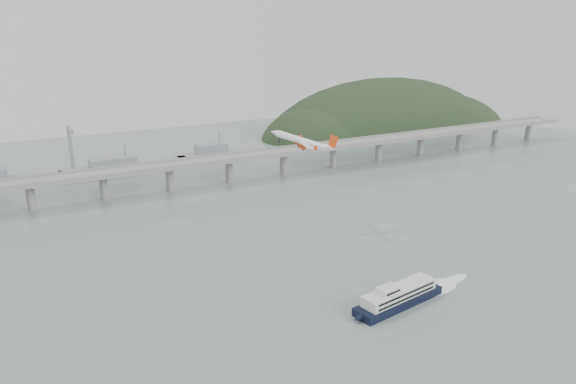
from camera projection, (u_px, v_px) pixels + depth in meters
ground at (337, 288)px, 285.98m from camera, size 900.00×900.00×0.00m
bridge at (204, 165)px, 449.47m from camera, size 800.00×22.00×23.90m
headland at (390, 142)px, 696.82m from camera, size 365.00×155.00×156.00m
ferry at (399, 296)px, 269.11m from camera, size 82.68×25.33×15.69m
airliner at (304, 142)px, 342.31m from camera, size 42.42×39.35×17.31m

